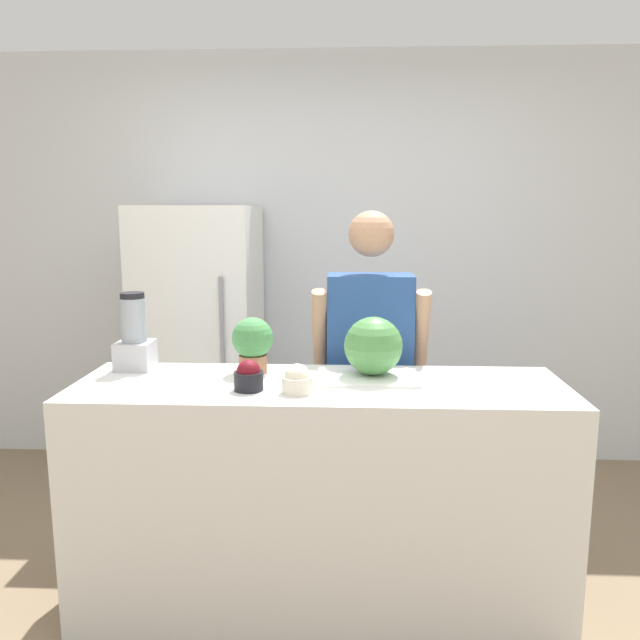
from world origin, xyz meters
TOP-DOWN VIEW (x-y plane):
  - wall_back at (0.00, 1.94)m, footprint 8.00×0.06m
  - counter_island at (0.00, 0.30)m, footprint 1.95×0.61m
  - refrigerator at (-0.77, 1.54)m, footprint 0.67×0.71m
  - person at (0.21, 0.80)m, footprint 0.54×0.26m
  - cutting_board at (0.19, 0.38)m, footprint 0.41×0.27m
  - watermelon at (0.21, 0.40)m, footprint 0.24×0.24m
  - bowl_cherries at (-0.27, 0.20)m, footprint 0.11×0.11m
  - bowl_cream at (-0.08, 0.17)m, footprint 0.12×0.12m
  - blender at (-0.81, 0.49)m, footprint 0.15×0.15m
  - potted_plant at (-0.29, 0.45)m, footprint 0.17×0.17m

SIDE VIEW (x-z plane):
  - counter_island at x=0.00m, z-range 0.00..0.95m
  - refrigerator at x=-0.77m, z-range 0.00..1.66m
  - person at x=0.21m, z-range 0.02..1.65m
  - cutting_board at x=0.19m, z-range 0.95..0.97m
  - bowl_cream at x=-0.08m, z-range 0.95..1.06m
  - bowl_cherries at x=-0.27m, z-range 0.95..1.07m
  - potted_plant at x=-0.29m, z-range 0.97..1.20m
  - watermelon at x=0.21m, z-range 0.97..1.21m
  - blender at x=-0.81m, z-range 0.93..1.26m
  - wall_back at x=0.00m, z-range 0.00..2.60m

